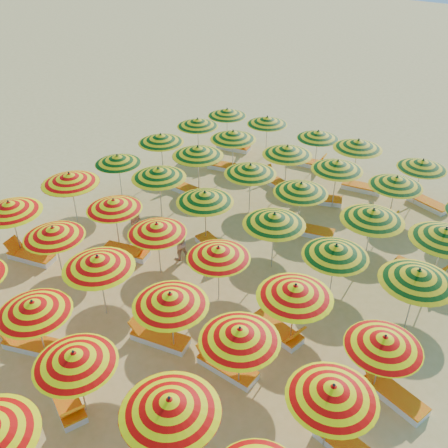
# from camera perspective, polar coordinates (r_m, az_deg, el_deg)

# --- Properties ---
(ground) EXTENTS (120.00, 120.00, 0.00)m
(ground) POSITION_cam_1_polar(r_m,az_deg,el_deg) (17.45, -1.02, -5.12)
(ground) COLOR #ECBF69
(ground) RESTS_ON ground
(umbrella_8) EXTENTS (2.40, 2.40, 2.10)m
(umbrella_8) POSITION_cam_1_polar(r_m,az_deg,el_deg) (14.11, -20.97, -8.86)
(umbrella_8) COLOR silver
(umbrella_8) RESTS_ON ground
(umbrella_9) EXTENTS (2.17, 2.17, 2.12)m
(umbrella_9) POSITION_cam_1_polar(r_m,az_deg,el_deg) (12.45, -16.72, -14.48)
(umbrella_9) COLOR silver
(umbrella_9) RESTS_ON ground
(umbrella_10) EXTENTS (2.37, 2.37, 2.30)m
(umbrella_10) POSITION_cam_1_polar(r_m,az_deg,el_deg) (10.99, -6.21, -19.90)
(umbrella_10) COLOR silver
(umbrella_10) RESTS_ON ground
(umbrella_12) EXTENTS (2.82, 2.82, 2.27)m
(umbrella_12) POSITION_cam_1_polar(r_m,az_deg,el_deg) (18.52, -23.32, 1.78)
(umbrella_12) COLOR silver
(umbrella_12) RESTS_ON ground
(umbrella_13) EXTENTS (2.50, 2.50, 2.10)m
(umbrella_13) POSITION_cam_1_polar(r_m,az_deg,el_deg) (16.90, -18.92, -0.87)
(umbrella_13) COLOR silver
(umbrella_13) RESTS_ON ground
(umbrella_14) EXTENTS (2.17, 2.17, 2.26)m
(umbrella_14) POSITION_cam_1_polar(r_m,az_deg,el_deg) (14.92, -14.20, -4.24)
(umbrella_14) COLOR silver
(umbrella_14) RESTS_ON ground
(umbrella_15) EXTENTS (2.41, 2.41, 2.19)m
(umbrella_15) POSITION_cam_1_polar(r_m,az_deg,el_deg) (13.38, -6.15, -8.55)
(umbrella_15) COLOR silver
(umbrella_15) RESTS_ON ground
(umbrella_16) EXTENTS (2.31, 2.31, 2.17)m
(umbrella_16) POSITION_cam_1_polar(r_m,az_deg,el_deg) (12.42, 1.81, -12.49)
(umbrella_16) COLOR silver
(umbrella_16) RESTS_ON ground
(umbrella_17) EXTENTS (2.64, 2.64, 2.17)m
(umbrella_17) POSITION_cam_1_polar(r_m,az_deg,el_deg) (11.53, 12.33, -18.24)
(umbrella_17) COLOR silver
(umbrella_17) RESTS_ON ground
(umbrella_18) EXTENTS (2.34, 2.34, 2.31)m
(umbrella_18) POSITION_cam_1_polar(r_m,az_deg,el_deg) (19.64, -17.22, 5.00)
(umbrella_18) COLOR silver
(umbrella_18) RESTS_ON ground
(umbrella_19) EXTENTS (2.51, 2.51, 2.09)m
(umbrella_19) POSITION_cam_1_polar(r_m,az_deg,el_deg) (17.90, -12.48, 2.22)
(umbrella_19) COLOR silver
(umbrella_19) RESTS_ON ground
(umbrella_20) EXTENTS (2.52, 2.52, 2.07)m
(umbrella_20) POSITION_cam_1_polar(r_m,az_deg,el_deg) (16.36, -7.67, -0.49)
(umbrella_20) COLOR silver
(umbrella_20) RESTS_ON ground
(umbrella_21) EXTENTS (2.49, 2.49, 2.09)m
(umbrella_21) POSITION_cam_1_polar(r_m,az_deg,el_deg) (15.09, -0.64, -3.27)
(umbrella_21) COLOR silver
(umbrella_21) RESTS_ON ground
(umbrella_22) EXTENTS (2.20, 2.20, 2.23)m
(umbrella_22) POSITION_cam_1_polar(r_m,az_deg,el_deg) (13.63, 8.14, -7.59)
(umbrella_22) COLOR silver
(umbrella_22) RESTS_ON ground
(umbrella_23) EXTENTS (2.29, 2.29, 2.04)m
(umbrella_23) POSITION_cam_1_polar(r_m,az_deg,el_deg) (12.99, 17.85, -12.70)
(umbrella_23) COLOR silver
(umbrella_23) RESTS_ON ground
(umbrella_24) EXTENTS (2.16, 2.16, 2.02)m
(umbrella_24) POSITION_cam_1_polar(r_m,az_deg,el_deg) (21.30, -12.07, 7.24)
(umbrella_24) COLOR silver
(umbrella_24) RESTS_ON ground
(umbrella_25) EXTENTS (2.29, 2.29, 2.27)m
(umbrella_25) POSITION_cam_1_polar(r_m,az_deg,el_deg) (19.42, -7.49, 5.81)
(umbrella_25) COLOR silver
(umbrella_25) RESTS_ON ground
(umbrella_26) EXTENTS (2.74, 2.74, 2.20)m
(umbrella_26) POSITION_cam_1_polar(r_m,az_deg,el_deg) (17.74, -2.20, 3.11)
(umbrella_26) COLOR silver
(umbrella_26) RESTS_ON ground
(umbrella_27) EXTENTS (2.27, 2.27, 2.24)m
(umbrella_27) POSITION_cam_1_polar(r_m,az_deg,el_deg) (16.50, 5.78, 0.58)
(umbrella_27) COLOR silver
(umbrella_27) RESTS_ON ground
(umbrella_28) EXTENTS (2.59, 2.59, 2.17)m
(umbrella_28) POSITION_cam_1_polar(r_m,az_deg,el_deg) (15.43, 12.66, -2.98)
(umbrella_28) COLOR silver
(umbrella_28) RESTS_ON ground
(umbrella_29) EXTENTS (2.36, 2.36, 2.27)m
(umbrella_29) POSITION_cam_1_polar(r_m,az_deg,el_deg) (14.96, 21.31, -5.54)
(umbrella_29) COLOR silver
(umbrella_29) RESTS_ON ground
(umbrella_30) EXTENTS (2.40, 2.40, 2.16)m
(umbrella_30) POSITION_cam_1_polar(r_m,az_deg,el_deg) (22.69, -7.24, 9.69)
(umbrella_30) COLOR silver
(umbrella_30) RESTS_ON ground
(umbrella_31) EXTENTS (2.73, 2.73, 2.31)m
(umbrella_31) POSITION_cam_1_polar(r_m,az_deg,el_deg) (20.99, -3.00, 8.31)
(umbrella_31) COLOR silver
(umbrella_31) RESTS_ON ground
(umbrella_32) EXTENTS (2.30, 2.30, 2.21)m
(umbrella_32) POSITION_cam_1_polar(r_m,az_deg,el_deg) (19.68, 3.04, 6.28)
(umbrella_32) COLOR silver
(umbrella_32) RESTS_ON ground
(umbrella_33) EXTENTS (2.32, 2.32, 2.16)m
(umbrella_33) POSITION_cam_1_polar(r_m,az_deg,el_deg) (18.61, 8.79, 4.11)
(umbrella_33) COLOR silver
(umbrella_33) RESTS_ON ground
(umbrella_34) EXTENTS (2.43, 2.43, 2.28)m
(umbrella_34) POSITION_cam_1_polar(r_m,az_deg,el_deg) (17.30, 16.66, 1.02)
(umbrella_34) COLOR silver
(umbrella_34) RESTS_ON ground
(umbrella_35) EXTENTS (2.69, 2.69, 2.29)m
(umbrella_35) POSITION_cam_1_polar(r_m,az_deg,el_deg) (17.05, 23.94, -1.06)
(umbrella_35) COLOR silver
(umbrella_35) RESTS_ON ground
(umbrella_36) EXTENTS (2.61, 2.61, 2.12)m
(umbrella_36) POSITION_cam_1_polar(r_m,az_deg,el_deg) (24.43, -3.04, 11.52)
(umbrella_36) COLOR silver
(umbrella_36) RESTS_ON ground
(umbrella_37) EXTENTS (2.19, 2.19, 2.21)m
(umbrella_37) POSITION_cam_1_polar(r_m,az_deg,el_deg) (22.75, 1.05, 10.13)
(umbrella_37) COLOR silver
(umbrella_37) RESTS_ON ground
(umbrella_38) EXTENTS (2.79, 2.79, 2.25)m
(umbrella_38) POSITION_cam_1_polar(r_m,az_deg,el_deg) (21.33, 7.26, 8.35)
(umbrella_38) COLOR silver
(umbrella_38) RESTS_ON ground
(umbrella_39) EXTENTS (2.74, 2.74, 2.20)m
(umbrella_39) POSITION_cam_1_polar(r_m,az_deg,el_deg) (20.48, 12.84, 6.56)
(umbrella_39) COLOR silver
(umbrella_39) RESTS_ON ground
(umbrella_40) EXTENTS (2.16, 2.16, 2.15)m
(umbrella_40) POSITION_cam_1_polar(r_m,az_deg,el_deg) (19.95, 19.10, 4.63)
(umbrella_40) COLOR silver
(umbrella_40) RESTS_ON ground
(umbrella_42) EXTENTS (2.27, 2.27, 2.07)m
(umbrella_42) POSITION_cam_1_polar(r_m,az_deg,el_deg) (25.80, 0.36, 12.65)
(umbrella_42) COLOR silver
(umbrella_42) RESTS_ON ground
(umbrella_43) EXTENTS (2.36, 2.36, 2.09)m
(umbrella_43) POSITION_cam_1_polar(r_m,az_deg,el_deg) (24.78, 4.97, 11.71)
(umbrella_43) COLOR silver
(umbrella_43) RESTS_ON ground
(umbrella_44) EXTENTS (2.40, 2.40, 2.03)m
(umbrella_44) POSITION_cam_1_polar(r_m,az_deg,el_deg) (23.59, 10.70, 10.00)
(umbrella_44) COLOR silver
(umbrella_44) RESTS_ON ground
(umbrella_45) EXTENTS (2.75, 2.75, 2.25)m
(umbrella_45) POSITION_cam_1_polar(r_m,az_deg,el_deg) (22.50, 15.09, 8.80)
(umbrella_45) COLOR silver
(umbrella_45) RESTS_ON ground
(umbrella_46) EXTENTS (2.18, 2.18, 2.10)m
(umbrella_46) POSITION_cam_1_polar(r_m,az_deg,el_deg) (21.80, 21.74, 6.38)
(umbrella_46) COLOR silver
(umbrella_46) RESTS_ON ground
(lounger_2) EXTENTS (1.82, 1.20, 0.69)m
(lounger_2) POSITION_cam_1_polar(r_m,az_deg,el_deg) (15.62, -21.09, -12.65)
(lounger_2) COLOR white
(lounger_2) RESTS_ON ground
(lounger_3) EXTENTS (1.83, 1.14, 0.69)m
(lounger_3) POSITION_cam_1_polar(r_m,az_deg,el_deg) (13.95, -17.56, -18.67)
(lounger_3) COLOR white
(lounger_3) RESTS_ON ground
(lounger_4) EXTENTS (1.83, 1.06, 0.69)m
(lounger_4) POSITION_cam_1_polar(r_m,az_deg,el_deg) (19.09, -21.26, -3.39)
(lounger_4) COLOR white
(lounger_4) RESTS_ON ground
(lounger_5) EXTENTS (1.82, 1.00, 0.69)m
(lounger_5) POSITION_cam_1_polar(r_m,az_deg,el_deg) (14.92, -7.45, -12.70)
(lounger_5) COLOR white
(lounger_5) RESTS_ON ground
(lounger_6) EXTENTS (1.74, 0.62, 0.69)m
(lounger_6) POSITION_cam_1_polar(r_m,az_deg,el_deg) (14.08, 0.25, -15.91)
(lounger_6) COLOR white
(lounger_6) RESTS_ON ground
(lounger_7) EXTENTS (1.80, 0.82, 0.69)m
(lounger_7) POSITION_cam_1_polar(r_m,az_deg,el_deg) (12.95, 13.96, -23.46)
(lounger_7) COLOR white
(lounger_7) RESTS_ON ground
(lounger_8) EXTENTS (1.83, 1.08, 0.69)m
(lounger_8) POSITION_cam_1_polar(r_m,az_deg,el_deg) (18.33, -11.02, -3.12)
(lounger_8) COLOR white
(lounger_8) RESTS_ON ground
(lounger_9) EXTENTS (1.80, 0.82, 0.69)m
(lounger_9) POSITION_cam_1_polar(r_m,az_deg,el_deg) (15.08, 6.07, -11.98)
(lounger_9) COLOR white
(lounger_9) RESTS_ON ground
(lounger_10) EXTENTS (1.82, 0.98, 0.69)m
(lounger_10) POSITION_cam_1_polar(r_m,az_deg,el_deg) (14.17, 18.80, -17.93)
(lounger_10) COLOR white
(lounger_10) RESTS_ON ground
(lounger_11) EXTENTS (1.83, 1.06, 0.69)m
(lounger_11) POSITION_cam_1_polar(r_m,az_deg,el_deg) (18.25, -1.07, -2.60)
(lounger_11) COLOR white
(lounger_11) RESTS_ON ground
(lounger_12) EXTENTS (1.74, 0.59, 0.69)m
(lounger_12) POSITION_cam_1_polar(r_m,az_deg,el_deg) (22.05, -4.43, 4.06)
(lounger_12) COLOR white
(lounger_12) RESTS_ON ground
(lounger_13) EXTENTS (1.83, 1.07, 0.69)m
(lounger_13) POSITION_cam_1_polar(r_m,az_deg,el_deg) (19.41, 9.84, -0.74)
(lounger_13) COLOR white
(lounger_13) RESTS_ON ground
(lounger_14) EXTENTS (1.77, 0.70, 0.69)m
(lounger_14) POSITION_cam_1_polar(r_m,az_deg,el_deg) (18.32, 21.38, -5.09)
(lounger_14) COLOR white
(lounger_14) RESTS_ON ground
(lounger_15) EXTENTS (1.82, 1.03, 0.69)m
(lounger_15) POSITION_cam_1_polar(r_m,az_deg,el_deg) (23.94, 0.10, 6.63)
(lounger_15) COLOR white
(lounger_15) RESTS_ON ground
(lounger_16) EXTENTS (1.83, 1.06, 0.69)m
(lounger_16) POSITION_cam_1_polar(r_m,az_deg,el_deg) (22.61, 6.01, 4.76)
(lounger_16) COLOR white
(lounger_16) RESTS_ON ground
(lounger_17) EXTENTS (1.82, 1.25, 0.69)m
(lounger_17) POSITION_cam_1_polar(r_m,az_deg,el_deg) (21.57, 10.95, 2.83)
(lounger_17) COLOR white
(lounger_17) RESTS_ON ground
(lounger_18) EXTENTS (1.75, 0.64, 0.69)m
(lounger_18) POSITION_cam_1_polar(r_m,az_deg,el_deg) (20.77, 16.81, 0.67)
(lounger_18) COLOR white
(lounger_18) RESTS_ON ground
(lounger_19) EXTENTS (1.82, 0.98, 0.69)m
(lounger_19) POSITION_cam_1_polar(r_m,az_deg,el_deg) (25.97, 1.18, 8.81)
(lounger_19) COLOR white
(lounger_19) RESTS_ON ground
(lounger_20) EXTENTS (1.81, 0.91, 0.69)m
(lounger_20) POSITION_cam_1_polar(r_m,az_deg,el_deg) (24.66, 9.56, 6.97)
(lounger_20) COLOR white
(lounger_20) RESTS_ON ground
(lounger_21) EXTENTS (1.81, 0.92, 0.69)m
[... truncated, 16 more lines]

